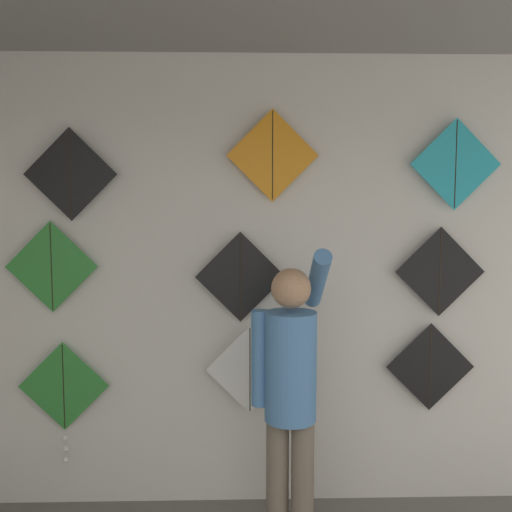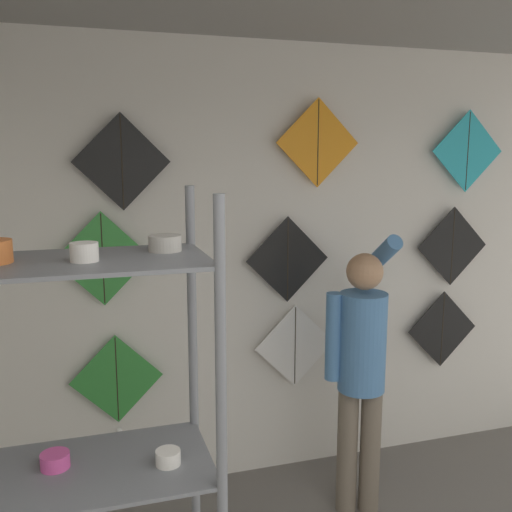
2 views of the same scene
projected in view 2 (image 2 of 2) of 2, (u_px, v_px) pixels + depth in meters
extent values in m
cube|color=silver|center=(299.00, 265.00, 3.76)|extent=(4.74, 0.06, 2.80)
cylinder|color=slate|center=(196.00, 480.00, 1.96)|extent=(0.03, 0.03, 2.02)
cube|color=slate|center=(56.00, 476.00, 1.62)|extent=(0.88, 0.41, 0.01)
cube|color=slate|center=(42.00, 264.00, 1.51)|extent=(0.88, 0.41, 0.01)
cylinder|color=#D84C99|center=(55.00, 461.00, 1.64)|extent=(0.08, 0.08, 0.04)
cylinder|color=white|center=(168.00, 457.00, 1.66)|extent=(0.07, 0.07, 0.04)
cylinder|color=white|center=(84.00, 252.00, 1.51)|extent=(0.07, 0.07, 0.05)
cylinder|color=#B2ADA3|center=(165.00, 243.00, 1.67)|extent=(0.10, 0.10, 0.05)
cylinder|color=#726656|center=(347.00, 450.00, 3.39)|extent=(0.12, 0.12, 0.77)
cylinder|color=#726656|center=(370.00, 450.00, 3.39)|extent=(0.12, 0.12, 0.77)
cylinder|color=#4C7FB7|center=(362.00, 342.00, 3.27)|extent=(0.27, 0.27, 0.58)
sphere|color=tan|center=(365.00, 272.00, 3.20)|extent=(0.21, 0.21, 0.21)
cylinder|color=#4C7FB7|center=(334.00, 337.00, 3.26)|extent=(0.10, 0.10, 0.51)
cylinder|color=#4C7FB7|center=(376.00, 261.00, 3.39)|extent=(0.10, 0.47, 0.37)
cube|color=#338C38|center=(117.00, 379.00, 3.43)|extent=(0.55, 0.01, 0.55)
cylinder|color=black|center=(117.00, 379.00, 3.43)|extent=(0.01, 0.01, 0.53)
sphere|color=white|center=(119.00, 430.00, 3.48)|extent=(0.04, 0.04, 0.04)
sphere|color=white|center=(120.00, 441.00, 3.50)|extent=(0.04, 0.04, 0.04)
sphere|color=white|center=(120.00, 451.00, 3.51)|extent=(0.04, 0.04, 0.04)
cube|color=white|center=(295.00, 346.00, 3.75)|extent=(0.55, 0.01, 0.55)
cylinder|color=black|center=(295.00, 346.00, 3.75)|extent=(0.01, 0.01, 0.53)
cube|color=black|center=(442.00, 329.00, 4.08)|extent=(0.55, 0.01, 0.55)
cylinder|color=black|center=(442.00, 329.00, 4.07)|extent=(0.01, 0.01, 0.53)
cube|color=#338C38|center=(103.00, 259.00, 3.29)|extent=(0.55, 0.01, 0.55)
cylinder|color=black|center=(103.00, 259.00, 3.29)|extent=(0.01, 0.01, 0.53)
cube|color=black|center=(288.00, 260.00, 3.63)|extent=(0.55, 0.01, 0.55)
cylinder|color=black|center=(288.00, 260.00, 3.63)|extent=(0.01, 0.01, 0.53)
cube|color=black|center=(452.00, 246.00, 3.98)|extent=(0.55, 0.01, 0.55)
cylinder|color=black|center=(453.00, 246.00, 3.98)|extent=(0.01, 0.01, 0.53)
cube|color=black|center=(122.00, 162.00, 3.23)|extent=(0.55, 0.01, 0.55)
cylinder|color=black|center=(122.00, 162.00, 3.23)|extent=(0.01, 0.01, 0.53)
cube|color=orange|center=(318.00, 143.00, 3.56)|extent=(0.55, 0.01, 0.55)
cylinder|color=black|center=(318.00, 143.00, 3.56)|extent=(0.01, 0.01, 0.53)
cube|color=#28B2C6|center=(468.00, 151.00, 3.89)|extent=(0.55, 0.01, 0.55)
cylinder|color=black|center=(468.00, 151.00, 3.89)|extent=(0.01, 0.01, 0.53)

